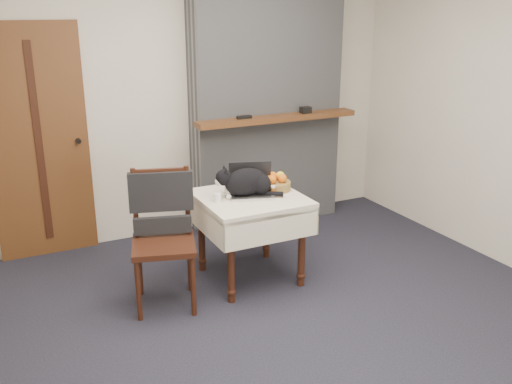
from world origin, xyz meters
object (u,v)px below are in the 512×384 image
(side_table, at_px, (250,210))
(cream_jar, at_px, (218,198))
(chair, at_px, (162,219))
(cat, at_px, (247,183))
(pill_bottle, at_px, (273,190))
(door, at_px, (39,144))
(laptop, at_px, (251,187))
(fruit_basket, at_px, (275,183))

(side_table, bearing_deg, cream_jar, -176.34)
(cream_jar, xyz_separation_m, chair, (-0.44, -0.01, -0.09))
(cat, bearing_deg, pill_bottle, -12.70)
(cat, distance_m, pill_bottle, 0.21)
(door, height_order, chair, door)
(side_table, xyz_separation_m, laptop, (0.03, 0.04, 0.17))
(door, bearing_deg, chair, -62.02)
(side_table, height_order, laptop, laptop)
(cream_jar, relative_size, pill_bottle, 0.81)
(door, xyz_separation_m, cream_jar, (1.11, -1.25, -0.27))
(door, xyz_separation_m, pill_bottle, (1.55, -1.31, -0.26))
(door, bearing_deg, fruit_basket, -35.91)
(laptop, bearing_deg, cream_jar, -151.34)
(door, bearing_deg, side_table, -41.71)
(pill_bottle, relative_size, fruit_basket, 0.33)
(fruit_basket, height_order, chair, chair)
(cream_jar, bearing_deg, side_table, 3.66)
(laptop, height_order, cat, cat)
(side_table, relative_size, pill_bottle, 9.66)
(laptop, xyz_separation_m, chair, (-0.74, -0.06, -0.12))
(door, distance_m, cat, 1.85)
(door, height_order, side_table, door)
(door, relative_size, fruit_basket, 8.21)
(pill_bottle, xyz_separation_m, chair, (-0.88, 0.05, -0.10))
(fruit_basket, bearing_deg, side_table, -168.64)
(laptop, bearing_deg, fruit_basket, 22.45)
(side_table, bearing_deg, pill_bottle, -23.34)
(cat, height_order, fruit_basket, cat)
(side_table, bearing_deg, chair, -178.07)
(side_table, distance_m, chair, 0.72)
(cat, height_order, cream_jar, cat)
(side_table, distance_m, laptop, 0.18)
(laptop, xyz_separation_m, cat, (-0.04, -0.03, 0.05))
(cat, bearing_deg, door, 149.42)
(cream_jar, height_order, chair, chair)
(pill_bottle, distance_m, fruit_basket, 0.15)
(door, distance_m, pill_bottle, 2.05)
(door, height_order, cat, door)
(door, xyz_separation_m, laptop, (1.41, -1.20, -0.24))
(side_table, relative_size, chair, 0.78)
(cat, relative_size, fruit_basket, 2.05)
(chair, bearing_deg, cat, 19.18)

